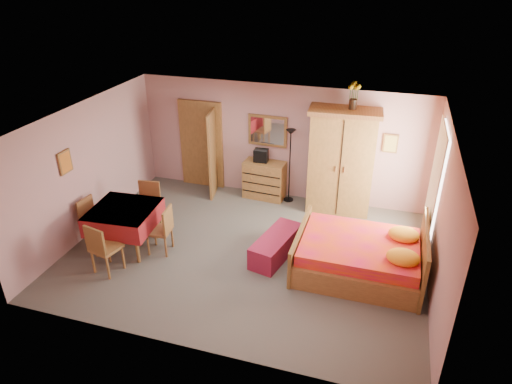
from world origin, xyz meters
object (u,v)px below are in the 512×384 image
(stereo, at_px, (261,155))
(dining_table, at_px, (126,228))
(floor_lamp, at_px, (290,166))
(chair_south, at_px, (106,247))
(chair_north, at_px, (147,207))
(bed, at_px, (359,247))
(chair_west, at_px, (95,221))
(sunflower_vase, at_px, (354,95))
(wall_mirror, at_px, (268,131))
(bench, at_px, (276,246))
(chair_east, at_px, (159,230))
(wardrobe, at_px, (341,162))
(chest_of_drawers, at_px, (264,180))

(stereo, bearing_deg, dining_table, -123.75)
(stereo, xyz_separation_m, floor_lamp, (0.67, -0.02, -0.17))
(floor_lamp, height_order, chair_south, floor_lamp)
(dining_table, xyz_separation_m, chair_north, (0.06, 0.73, 0.07))
(bed, bearing_deg, chair_west, -173.97)
(sunflower_vase, distance_m, chair_north, 4.67)
(wall_mirror, bearing_deg, stereo, -113.95)
(wall_mirror, bearing_deg, bench, -67.84)
(chair_east, bearing_deg, sunflower_vase, -55.69)
(floor_lamp, height_order, chair_east, floor_lamp)
(wardrobe, xyz_separation_m, bench, (-0.84, -2.12, -0.93))
(chair_west, xyz_separation_m, chair_east, (1.35, 0.05, 0.02))
(sunflower_vase, xyz_separation_m, bench, (-0.96, -2.14, -2.35))
(bed, height_order, chair_west, bed)
(bench, distance_m, chair_north, 2.76)
(sunflower_vase, bearing_deg, chair_west, -148.86)
(wardrobe, bearing_deg, sunflower_vase, 8.44)
(chest_of_drawers, bearing_deg, floor_lamp, 4.36)
(stereo, distance_m, chair_north, 2.77)
(sunflower_vase, height_order, chair_west, sunflower_vase)
(floor_lamp, height_order, chair_north, floor_lamp)
(wardrobe, xyz_separation_m, bed, (0.66, -2.15, -0.64))
(wall_mirror, xyz_separation_m, chair_west, (-2.62, -2.95, -1.10))
(wall_mirror, distance_m, stereo, 0.57)
(floor_lamp, bearing_deg, bench, -82.79)
(wardrobe, height_order, chair_south, wardrobe)
(stereo, bearing_deg, sunflower_vase, -2.42)
(wardrobe, xyz_separation_m, chair_west, (-4.32, -2.65, -0.69))
(bed, height_order, chair_south, bed)
(stereo, relative_size, chair_south, 0.32)
(chair_south, bearing_deg, sunflower_vase, 56.28)
(wardrobe, bearing_deg, bed, -77.00)
(dining_table, height_order, chair_west, chair_west)
(wall_mirror, relative_size, chair_east, 0.96)
(chest_of_drawers, relative_size, dining_table, 0.80)
(wall_mirror, xyz_separation_m, stereo, (-0.09, -0.19, -0.53))
(stereo, xyz_separation_m, dining_table, (-1.85, -2.77, -0.60))
(chest_of_drawers, bearing_deg, dining_table, -121.53)
(chest_of_drawers, distance_m, bench, 2.37)
(wardrobe, height_order, sunflower_vase, sunflower_vase)
(chest_of_drawers, xyz_separation_m, stereo, (-0.09, 0.02, 0.58))
(wall_mirror, height_order, chair_east, wall_mirror)
(wall_mirror, distance_m, wardrobe, 1.77)
(bed, distance_m, bench, 1.53)
(chair_north, bearing_deg, dining_table, 78.46)
(stereo, bearing_deg, bench, -66.92)
(stereo, distance_m, chair_south, 3.98)
(bench, height_order, dining_table, dining_table)
(floor_lamp, relative_size, sunflower_vase, 3.09)
(chair_south, distance_m, chair_east, 1.01)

